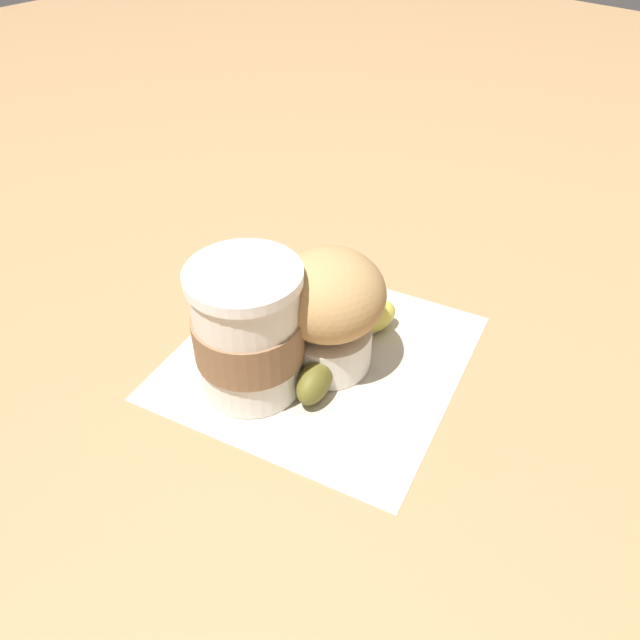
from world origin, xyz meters
The scene contains 5 objects.
ground_plane centered at (0.00, 0.00, 0.00)m, with size 3.00×3.00×0.00m, color #A87C51.
paper_napkin centered at (0.00, 0.00, 0.00)m, with size 0.26×0.26×0.00m, color beige.
coffee_cup centered at (-0.07, 0.02, 0.06)m, with size 0.10×0.10×0.12m.
muffin centered at (0.00, -0.01, 0.07)m, with size 0.10×0.10×0.12m.
banana centered at (0.01, -0.02, 0.02)m, with size 0.16×0.06×0.03m.
Camera 1 is at (-0.32, -0.29, 0.40)m, focal length 35.00 mm.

